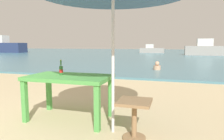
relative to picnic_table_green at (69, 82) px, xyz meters
The scene contains 8 objects.
sea_water 29.18m from the picnic_table_green, 89.57° to the left, with size 120.00×50.00×0.08m, color teal.
picnic_table_green is the anchor object (origin of this frame).
beer_bottle_amber 0.27m from the picnic_table_green, 168.36° to the left, with size 0.07×0.07×0.26m.
side_table_wood 1.31m from the picnic_table_green, 19.13° to the right, with size 0.44×0.44×0.54m.
swimmer_person 6.95m from the picnic_table_green, 81.95° to the left, with size 0.34×0.34×0.41m.
boat_ferry 33.04m from the picnic_table_green, 136.76° to the left, with size 7.31×1.99×2.66m.
boat_barge 27.40m from the picnic_table_green, 92.81° to the left, with size 3.54×0.97×1.29m.
boat_cargo_ship 22.97m from the picnic_table_green, 75.99° to the left, with size 5.21×1.42×1.90m.
Camera 1 is at (1.45, -2.18, 1.28)m, focal length 32.22 mm.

